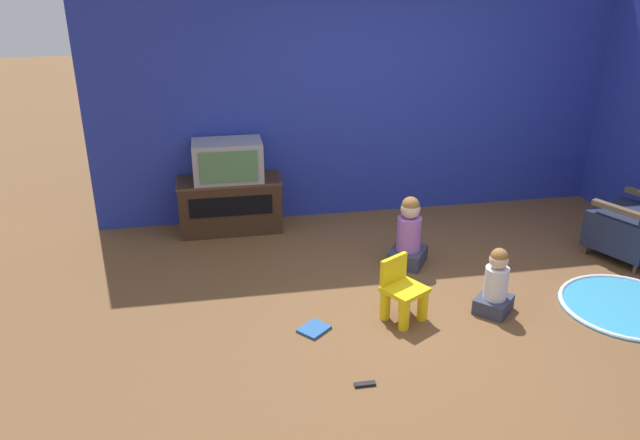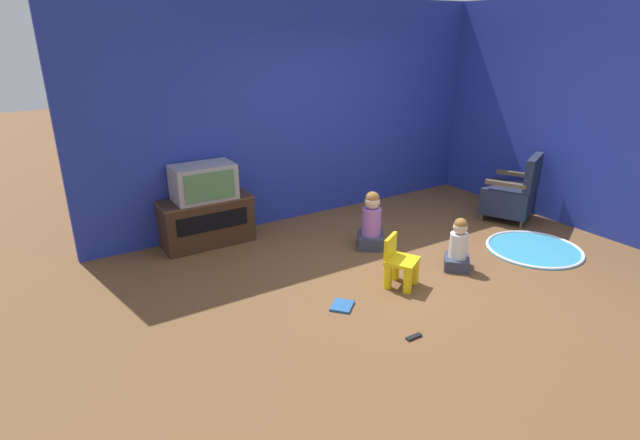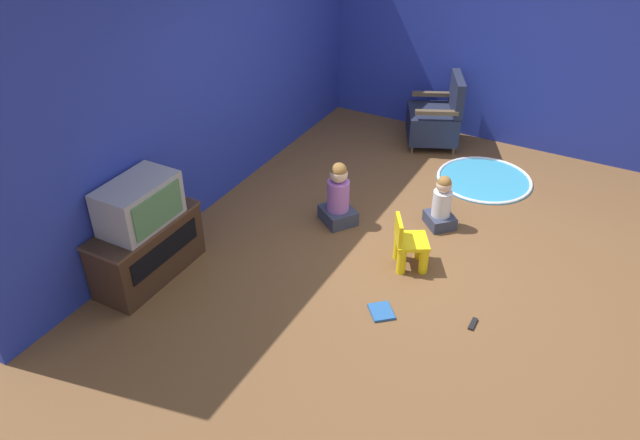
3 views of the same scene
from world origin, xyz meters
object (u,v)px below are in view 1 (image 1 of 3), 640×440
tv_cabinet (230,204)px  remote_control (365,384)px  black_armchair (635,225)px  book (314,329)px  child_watching_center (496,285)px  television (228,161)px  child_watching_left (409,235)px  yellow_kid_chair (403,295)px

tv_cabinet → remote_control: bearing=-74.7°
black_armchair → book: (-3.25, -0.71, -0.34)m
child_watching_center → remote_control: bearing=165.4°
child_watching_center → television: bearing=90.1°
black_armchair → remote_control: bearing=0.2°
tv_cabinet → child_watching_left: 1.96m
black_armchair → book: size_ratio=3.09×
black_armchair → yellow_kid_chair: bearing=-10.7°
television → book: bearing=-75.4°
black_armchair → book: 3.34m
yellow_kid_chair → book: size_ratio=1.77×
tv_cabinet → child_watching_center: size_ratio=1.87×
remote_control → child_watching_center: bearing=-149.6°
child_watching_left → book: (-1.07, -0.97, -0.28)m
remote_control → black_armchair: bearing=-154.3°
television → black_armchair: size_ratio=0.79×
tv_cabinet → child_watching_center: bearing=-45.1°
child_watching_center → book: child_watching_center is taller
child_watching_center → book: bearing=135.8°
black_armchair → yellow_kid_chair: black_armchair is taller
book → television: bearing=63.8°
television → child_watching_center: (2.05, -2.05, -0.53)m
television → yellow_kid_chair: size_ratio=1.37×
book → remote_control: size_ratio=1.94×
book → tv_cabinet: bearing=63.7°
yellow_kid_chair → child_watching_left: child_watching_left is taller
book → remote_control: bearing=-113.4°
black_armchair → child_watching_center: bearing=-3.6°
yellow_kid_chair → child_watching_left: size_ratio=0.75×
tv_cabinet → book: (0.54, -2.08, -0.29)m
television → black_armchair: television is taller
tv_cabinet → child_watching_center: 2.91m
television → black_armchair: 4.04m
tv_cabinet → remote_control: size_ratio=7.17×
black_armchair → tv_cabinet: bearing=-45.2°
tv_cabinet → child_watching_left: size_ratio=1.58×
black_armchair → remote_control: 3.36m
black_armchair → child_watching_left: 2.19m
child_watching_center → book: size_ratio=1.98×
yellow_kid_chair → tv_cabinet: bearing=91.7°
child_watching_center → black_armchair: bearing=-23.1°
television → child_watching_center: bearing=-45.0°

